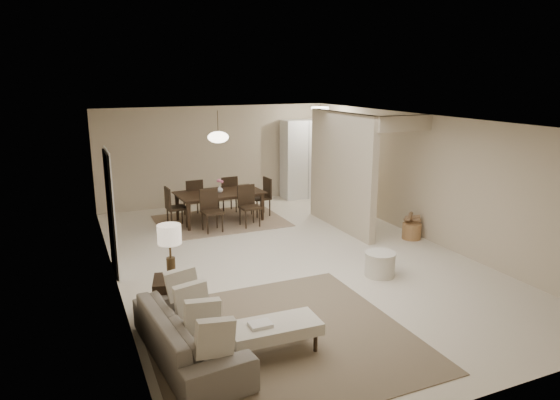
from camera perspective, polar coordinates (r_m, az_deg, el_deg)
name	(u,v)px	position (r m, az deg, el deg)	size (l,w,h in m)	color
floor	(289,258)	(9.16, 1.01, -6.62)	(9.00, 9.00, 0.00)	beige
ceiling	(289,120)	(8.61, 1.08, 9.16)	(9.00, 9.00, 0.00)	white
back_wall	(216,155)	(12.96, -7.33, 5.11)	(6.00, 6.00, 0.00)	#C1AE92
left_wall	(111,209)	(8.06, -18.73, -0.95)	(9.00, 9.00, 0.00)	#C1AE92
right_wall	(425,178)	(10.39, 16.27, 2.47)	(9.00, 9.00, 0.00)	#C1AE92
partition	(341,171)	(10.71, 7.02, 3.26)	(0.15, 2.50, 2.50)	#C1AE92
doorway	(111,213)	(8.70, -18.79, -1.46)	(0.04, 0.90, 2.04)	black
pantry_cabinet	(304,159)	(13.51, 2.76, 4.71)	(1.20, 0.55, 2.10)	silver
flush_light	(320,108)	(12.49, 4.59, 10.43)	(0.44, 0.44, 0.05)	white
living_rug	(280,337)	(6.56, -0.01, -15.39)	(3.20, 3.20, 0.01)	brown
sofa	(189,334)	(6.10, -10.34, -14.88)	(0.80, 2.05, 0.60)	slate
ottoman_bench	(275,329)	(6.10, -0.62, -14.52)	(1.10, 0.53, 0.39)	beige
side_table	(173,297)	(7.14, -12.15, -10.76)	(0.50, 0.50, 0.55)	black
table_lamp	(170,239)	(6.84, -12.51, -4.39)	(0.32, 0.32, 0.76)	#46351E
round_pouf	(380,264)	(8.48, 11.35, -7.21)	(0.51, 0.51, 0.40)	beige
wicker_basket	(412,231)	(10.50, 14.81, -3.46)	(0.38, 0.38, 0.32)	#925F3A
dining_rug	(221,221)	(11.49, -6.80, -2.38)	(2.80, 2.10, 0.01)	brown
dining_table	(220,207)	(11.40, -6.84, -0.78)	(1.92, 1.07, 0.68)	black
dining_chairs	(220,202)	(11.38, -6.86, -0.22)	(2.44, 1.82, 0.90)	black
vase	(220,189)	(11.31, -6.90, 1.26)	(0.15, 0.15, 0.16)	silver
yellow_mat	(340,216)	(11.90, 6.86, -1.80)	(0.88, 0.54, 0.01)	yellow
pendant_light	(218,137)	(11.11, -7.08, 7.14)	(0.46, 0.46, 0.71)	#46351E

